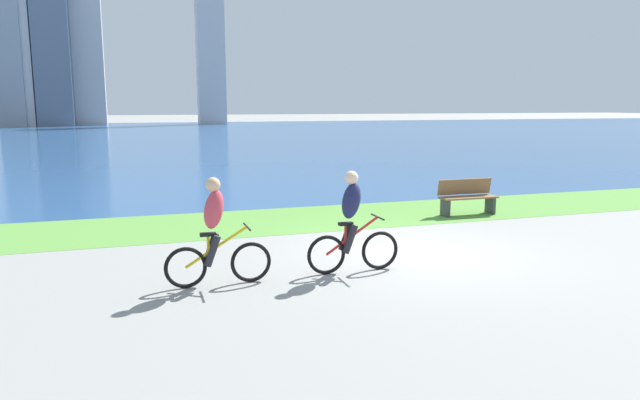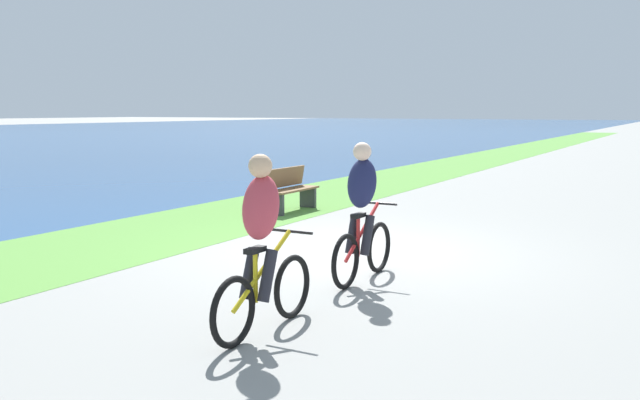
# 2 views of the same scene
# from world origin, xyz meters

# --- Properties ---
(ground_plane) EXTENTS (300.00, 300.00, 0.00)m
(ground_plane) POSITION_xyz_m (0.00, 0.00, 0.00)
(ground_plane) COLOR gray
(grass_strip_bayside) EXTENTS (120.00, 3.13, 0.01)m
(grass_strip_bayside) POSITION_xyz_m (0.00, 3.67, 0.00)
(grass_strip_bayside) COLOR #59933D
(grass_strip_bayside) RESTS_ON ground
(bay_water_surface) EXTENTS (300.00, 77.96, 0.00)m
(bay_water_surface) POSITION_xyz_m (0.00, 44.22, 0.00)
(bay_water_surface) COLOR #2D568C
(bay_water_surface) RESTS_ON ground
(cyclist_lead) EXTENTS (1.61, 0.52, 1.70)m
(cyclist_lead) POSITION_xyz_m (-1.49, -0.88, 0.84)
(cyclist_lead) COLOR black
(cyclist_lead) RESTS_ON ground
(cyclist_trailing) EXTENTS (1.64, 0.52, 1.68)m
(cyclist_trailing) POSITION_xyz_m (-3.73, -0.92, 0.84)
(cyclist_trailing) COLOR black
(cyclist_trailing) RESTS_ON ground
(bench_near_path) EXTENTS (1.50, 0.47, 0.90)m
(bench_near_path) POSITION_xyz_m (3.10, 2.94, 0.45)
(bench_near_path) COLOR brown
(bench_near_path) RESTS_ON ground
(city_skyline_far_shore) EXTENTS (28.26, 10.41, 26.06)m
(city_skyline_far_shore) POSITION_xyz_m (-13.07, 74.12, 11.52)
(city_skyline_far_shore) COLOR #8C939E
(city_skyline_far_shore) RESTS_ON ground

